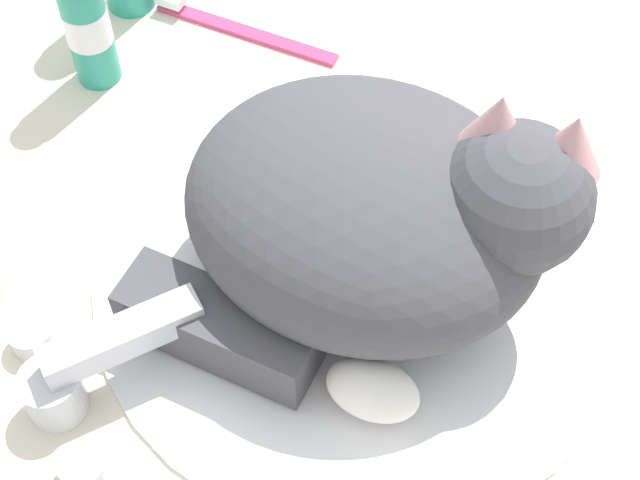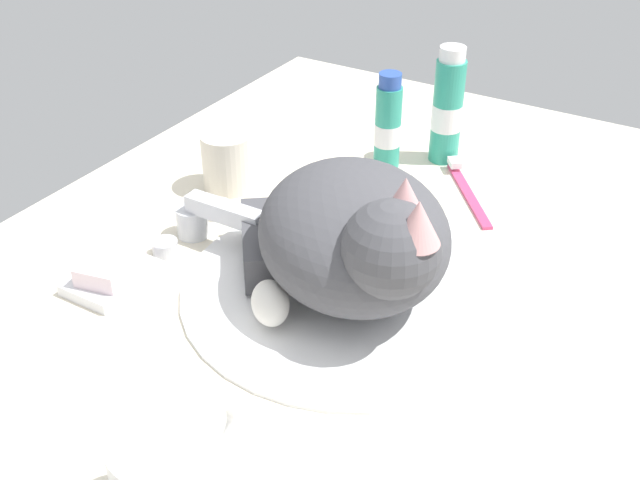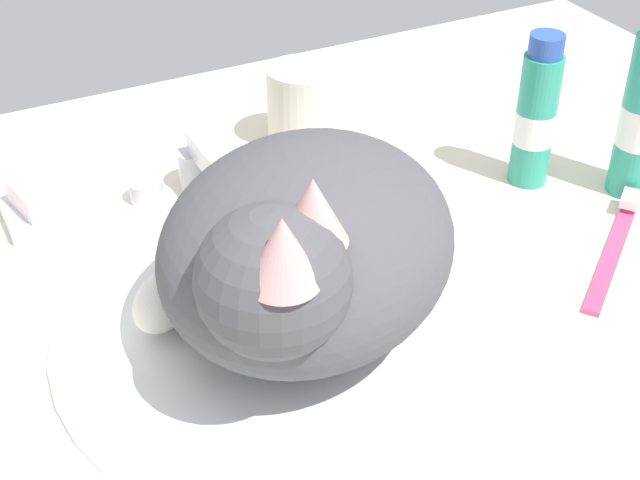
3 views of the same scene
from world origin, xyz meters
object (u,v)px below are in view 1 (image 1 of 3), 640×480
object	(u,v)px
toothbrush	(235,26)
cat	(381,214)
faucet	(78,376)
toothpaste_bottle	(84,14)

from	to	relation	value
toothbrush	cat	bearing A→B (deg)	176.22
faucet	toothpaste_bottle	distance (cm)	27.26
cat	toothpaste_bottle	size ratio (longest dim) A/B	2.27
faucet	toothpaste_bottle	xyz separation A→B (cm)	(25.13, -9.91, 3.65)
faucet	cat	distance (cm)	20.08
faucet	cat	world-z (taller)	cat
toothpaste_bottle	toothbrush	bearing A→B (deg)	-91.00
cat	toothbrush	size ratio (longest dim) A/B	2.27
faucet	toothpaste_bottle	size ratio (longest dim) A/B	0.94
faucet	toothbrush	bearing A→B (deg)	-40.33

